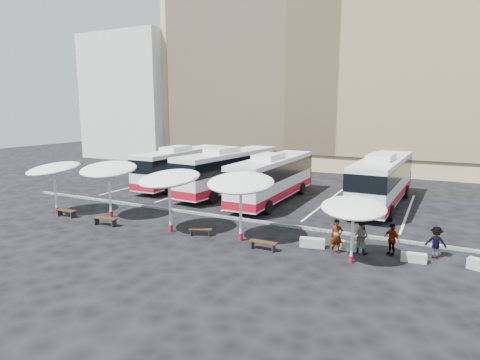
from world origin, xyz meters
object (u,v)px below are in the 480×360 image
at_px(wood_bench_0, 66,212).
at_px(passenger_1, 361,237).
at_px(bus_1, 229,169).
at_px(bus_2, 273,177).
at_px(bus_3, 382,179).
at_px(wood_bench_3, 263,243).
at_px(sunshade_2, 169,179).
at_px(passenger_2, 391,239).
at_px(conc_bench_1, 350,246).
at_px(wood_bench_2, 200,230).
at_px(sunshade_4, 354,208).
at_px(bus_0, 183,165).
at_px(passenger_0, 337,236).
at_px(sunshade_3, 241,183).
at_px(sunshade_0, 54,169).
at_px(sunshade_1, 109,169).
at_px(conc_bench_0, 312,243).
at_px(passenger_3, 436,242).
at_px(wood_bench_1, 105,220).
at_px(conc_bench_2, 414,258).

height_order(wood_bench_0, passenger_1, passenger_1).
xyz_separation_m(bus_1, bus_2, (4.67, -1.32, -0.08)).
distance_m(bus_3, wood_bench_3, 13.86).
bearing_deg(bus_3, bus_2, -160.92).
bearing_deg(sunshade_2, passenger_2, 8.70).
xyz_separation_m(conc_bench_1, passenger_1, (0.57, -0.12, 0.63)).
distance_m(wood_bench_2, passenger_1, 8.92).
distance_m(sunshade_2, sunshade_4, 10.65).
xyz_separation_m(bus_0, passenger_1, (18.59, -11.03, -1.12)).
height_order(bus_3, wood_bench_0, bus_3).
xyz_separation_m(sunshade_4, passenger_0, (-0.95, 0.98, -1.80)).
height_order(sunshade_3, wood_bench_3, sunshade_3).
relative_size(sunshade_3, sunshade_4, 1.19).
height_order(bus_0, wood_bench_0, bus_0).
relative_size(bus_0, sunshade_4, 3.26).
xyz_separation_m(bus_3, sunshade_2, (-10.26, -12.73, 1.17)).
bearing_deg(passenger_2, sunshade_0, -137.05).
bearing_deg(passenger_1, sunshade_1, 21.33).
height_order(sunshade_1, sunshade_3, sunshade_1).
distance_m(bus_2, sunshade_1, 12.45).
height_order(wood_bench_0, conc_bench_0, conc_bench_0).
distance_m(sunshade_2, passenger_1, 11.14).
xyz_separation_m(bus_3, conc_bench_1, (-0.03, -11.15, -1.83)).
bearing_deg(passenger_0, passenger_3, -12.41).
bearing_deg(sunshade_3, sunshade_2, -174.54).
bearing_deg(wood_bench_1, wood_bench_0, 174.78).
relative_size(bus_1, passenger_1, 7.56).
bearing_deg(sunshade_4, wood_bench_1, -177.30).
bearing_deg(bus_2, sunshade_4, -51.67).
bearing_deg(sunshade_2, sunshade_4, -0.58).
xyz_separation_m(sunshade_4, wood_bench_1, (-15.09, -0.71, -2.29)).
distance_m(bus_3, passenger_1, 11.34).
bearing_deg(conc_bench_0, conc_bench_2, 2.04).
distance_m(wood_bench_0, conc_bench_2, 21.75).
bearing_deg(sunshade_1, bus_0, 100.88).
bearing_deg(wood_bench_3, wood_bench_0, -179.80).
bearing_deg(bus_0, wood_bench_1, -76.36).
bearing_deg(wood_bench_0, sunshade_1, 24.18).
bearing_deg(sunshade_3, passenger_1, 9.31).
relative_size(wood_bench_1, passenger_2, 1.05).
height_order(sunshade_4, conc_bench_0, sunshade_4).
bearing_deg(bus_2, wood_bench_1, -121.46).
xyz_separation_m(sunshade_1, wood_bench_0, (-2.82, -1.27, -2.92)).
relative_size(bus_0, wood_bench_1, 7.11).
bearing_deg(sunshade_1, wood_bench_1, -56.00).
distance_m(bus_1, conc_bench_0, 15.08).
bearing_deg(sunshade_1, sunshade_3, -2.17).
bearing_deg(wood_bench_3, bus_0, 137.31).
bearing_deg(sunshade_4, passenger_1, 84.41).
height_order(wood_bench_3, conc_bench_0, conc_bench_0).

